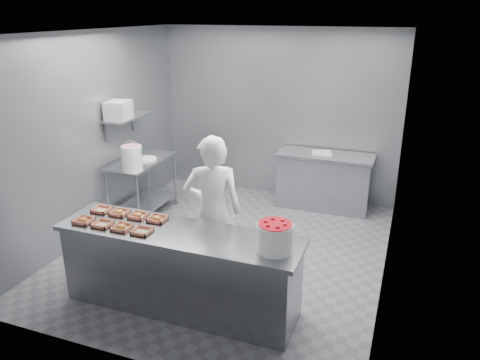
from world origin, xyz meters
name	(u,v)px	position (x,y,z in m)	size (l,w,h in m)	color
floor	(228,250)	(0.00, 0.00, 0.00)	(4.50, 4.50, 0.00)	#4C4C51
ceiling	(226,32)	(0.00, 0.00, 2.80)	(4.50, 4.50, 0.00)	white
wall_back	(278,114)	(0.00, 2.25, 1.40)	(4.00, 0.04, 2.80)	slate
wall_left	(93,136)	(-2.00, 0.00, 1.40)	(0.04, 4.50, 2.80)	slate
wall_right	(396,168)	(2.00, 0.00, 1.40)	(0.04, 4.50, 2.80)	slate
service_counter	(180,270)	(0.00, -1.35, 0.45)	(2.60, 0.70, 0.90)	slate
prep_table	(143,180)	(-1.65, 0.60, 0.59)	(0.60, 1.20, 0.90)	slate
back_counter	(324,181)	(0.90, 1.90, 0.45)	(1.50, 0.60, 0.90)	slate
wall_shelf	(128,117)	(-1.82, 0.60, 1.55)	(0.35, 0.90, 0.03)	slate
tray_0	(83,220)	(-1.06, -1.51, 0.92)	(0.19, 0.18, 0.06)	tan
tray_1	(102,224)	(-0.81, -1.51, 0.92)	(0.19, 0.18, 0.04)	tan
tray_2	(122,227)	(-0.58, -1.51, 0.92)	(0.19, 0.18, 0.06)	tan
tray_3	(142,231)	(-0.33, -1.51, 0.92)	(0.19, 0.18, 0.04)	tan
tray_4	(101,210)	(-1.05, -1.19, 0.92)	(0.19, 0.18, 0.04)	tan
tray_5	(119,212)	(-0.82, -1.19, 0.92)	(0.19, 0.18, 0.06)	tan
tray_6	(138,215)	(-0.58, -1.19, 0.92)	(0.19, 0.18, 0.06)	tan
tray_7	(157,219)	(-0.34, -1.19, 0.92)	(0.19, 0.18, 0.06)	tan
worker	(213,212)	(0.12, -0.75, 0.89)	(0.65, 0.43, 1.78)	white
strawberry_tub	(275,236)	(1.04, -1.39, 1.05)	(0.34, 0.34, 0.28)	silver
glaze_bucket	(132,158)	(-1.51, 0.16, 1.09)	(0.30, 0.28, 0.43)	silver
bucket_lid	(146,159)	(-1.60, 0.66, 0.91)	(0.32, 0.32, 0.02)	silver
rag	(140,158)	(-1.73, 0.68, 0.91)	(0.14, 0.12, 0.02)	#CCB28C
appliance	(118,110)	(-1.82, 0.38, 1.70)	(0.30, 0.35, 0.26)	gray
paper_stack	(322,153)	(0.83, 1.90, 0.92)	(0.30, 0.22, 0.04)	silver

